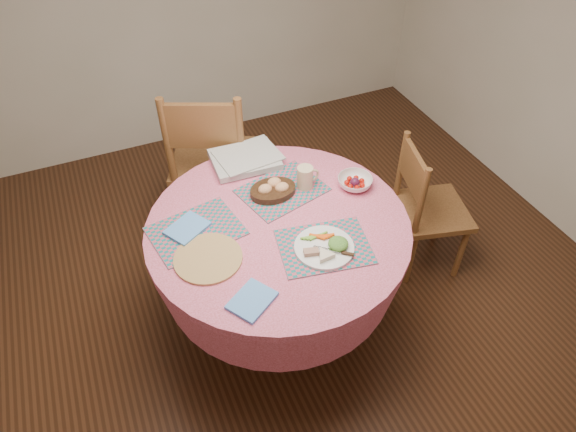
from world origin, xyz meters
name	(u,v)px	position (x,y,z in m)	size (l,w,h in m)	color
ground	(280,319)	(0.00, 0.00, 0.00)	(4.00, 4.00, 0.00)	#331C0F
room_envelope	(274,18)	(0.00, 0.00, 1.71)	(4.01, 4.01, 2.71)	silver
dining_table	(279,252)	(0.00, 0.00, 0.56)	(1.24, 1.24, 0.75)	pink
chair_right	(426,206)	(0.95, 0.08, 0.45)	(0.46, 0.48, 0.86)	brown
chair_back	(211,160)	(-0.08, 0.86, 0.55)	(0.64, 0.62, 1.06)	brown
placemat_front	(324,247)	(0.13, -0.22, 0.75)	(0.40, 0.30, 0.01)	#147073
placemat_left	(196,231)	(-0.37, 0.10, 0.75)	(0.40, 0.30, 0.01)	#147073
placemat_back	(282,190)	(0.11, 0.21, 0.75)	(0.40, 0.30, 0.01)	#147073
wicker_trivet	(208,258)	(-0.36, -0.08, 0.76)	(0.30, 0.30, 0.01)	#A57A47
napkin_near	(252,300)	(-0.27, -0.37, 0.76)	(0.18, 0.14, 0.01)	#5896E4
napkin_far	(187,228)	(-0.40, 0.13, 0.76)	(0.18, 0.14, 0.01)	#5896E4
dinner_plate	(326,246)	(0.13, -0.24, 0.77)	(0.27, 0.27, 0.05)	white
bread_bowl	(273,189)	(0.06, 0.20, 0.78)	(0.23, 0.23, 0.08)	black
latte_mug	(305,177)	(0.23, 0.19, 0.81)	(0.12, 0.08, 0.12)	beige
fruit_bowl	(355,182)	(0.46, 0.10, 0.78)	(0.18, 0.18, 0.05)	white
newspaper_stack	(245,159)	(0.02, 0.50, 0.78)	(0.37, 0.29, 0.04)	silver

